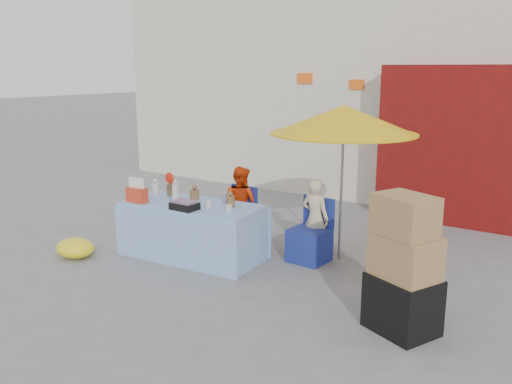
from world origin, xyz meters
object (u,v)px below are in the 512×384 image
Objects in this scene: chair_left at (236,227)px; chair_right at (310,243)px; vendor_orange at (241,205)px; vendor_beige at (315,219)px; market_table at (192,229)px; box_stack at (404,270)px; umbrella at (344,120)px.

chair_right is (1.25, 0.00, 0.00)m from chair_left.
vendor_orange is 1.03× the size of vendor_beige.
market_table reaches higher than vendor_orange.
market_table is 3.18m from box_stack.
vendor_orange is (0.16, 0.90, 0.19)m from market_table.
umbrella is (1.55, 0.28, 1.64)m from chair_left.
umbrella is (0.30, 0.15, 1.33)m from vendor_beige.
market_table is 1.69m from vendor_beige.
vendor_orange is 1.25m from vendor_beige.
vendor_beige is (1.25, 0.13, 0.30)m from chair_left.
chair_right is at bearing 94.63° from vendor_beige.
umbrella is at bearing 47.71° from chair_right.
box_stack is at bearing 159.40° from vendor_orange.
market_table is 0.94m from vendor_orange.
vendor_orange is at bearing -174.47° from umbrella.
vendor_beige is at bearing -153.43° from umbrella.
chair_left is at bearing 157.41° from box_stack.
vendor_orange is at bearing 4.15° from vendor_beige.
chair_right is (1.42, 0.77, -0.13)m from market_table.
chair_right is 1.69m from umbrella.
chair_right is at bearing 23.01° from market_table.
market_table is 2.51m from umbrella.
chair_right is 0.41× the size of umbrella.
vendor_beige is 1.37m from umbrella.
vendor_beige is at bearing 141.51° from box_stack.
box_stack is (1.72, -1.37, 0.08)m from vendor_beige.
vendor_beige is at bearing -175.85° from vendor_orange.
chair_right is at bearing 178.02° from vendor_orange.
vendor_beige is at bearing 10.28° from chair_left.
box_stack is (2.97, -1.37, 0.06)m from vendor_orange.
chair_left is 1.25m from chair_right.
chair_left is 0.41× the size of umbrella.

